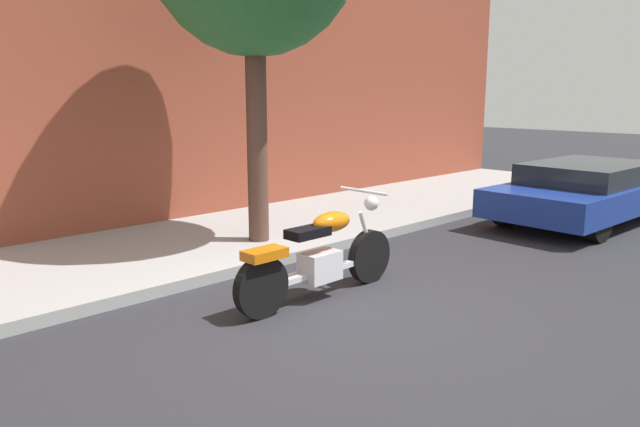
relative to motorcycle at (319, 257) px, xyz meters
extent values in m
plane|color=#28282D|center=(-0.11, -0.47, -0.46)|extent=(60.00, 60.00, 0.00)
cube|color=#9C9C9C|center=(-0.11, 2.72, -0.39)|extent=(20.81, 2.98, 0.14)
cylinder|color=black|center=(0.82, 0.00, -0.15)|extent=(0.63, 0.12, 0.63)
cylinder|color=black|center=(-0.82, -0.01, -0.15)|extent=(0.63, 0.12, 0.63)
cube|color=silver|center=(0.00, -0.01, -0.10)|extent=(0.44, 0.28, 0.32)
cube|color=silver|center=(0.00, -0.01, -0.17)|extent=(1.48, 0.09, 0.06)
ellipsoid|color=#D1660C|center=(0.18, 0.00, 0.37)|extent=(0.52, 0.26, 0.22)
cube|color=black|center=(-0.18, -0.01, 0.31)|extent=(0.48, 0.24, 0.10)
cube|color=#D1660C|center=(-0.77, -0.01, 0.19)|extent=(0.44, 0.24, 0.10)
cylinder|color=silver|center=(0.76, 0.00, 0.13)|extent=(0.27, 0.05, 0.58)
cylinder|color=silver|center=(0.70, 0.00, 0.65)|extent=(0.04, 0.70, 0.04)
sphere|color=silver|center=(0.84, 0.00, 0.49)|extent=(0.17, 0.17, 0.17)
cylinder|color=silver|center=(-0.25, 0.15, -0.20)|extent=(0.80, 0.10, 0.09)
cylinder|color=black|center=(7.57, 0.34, -0.14)|extent=(0.65, 0.24, 0.64)
cylinder|color=black|center=(4.79, 0.43, -0.14)|extent=(0.65, 0.24, 0.64)
cylinder|color=black|center=(4.74, -1.10, -0.14)|extent=(0.65, 0.24, 0.64)
cube|color=navy|center=(6.16, -0.38, 0.00)|extent=(4.40, 1.95, 0.45)
cube|color=#1E2328|center=(6.06, -0.38, 0.37)|extent=(2.31, 1.67, 0.40)
cylinder|color=brown|center=(0.83, 2.10, 1.18)|extent=(0.29, 0.29, 3.30)
camera|label=1|loc=(-4.41, -4.54, 1.77)|focal=34.03mm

